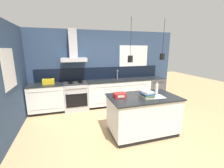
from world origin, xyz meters
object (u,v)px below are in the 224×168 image
(book_stack, at_px, (147,94))
(yellow_toolbox, at_px, (48,82))
(dishwasher, at_px, (153,89))
(bottle_on_island, at_px, (157,90))
(red_supply_box, at_px, (120,95))
(oven_range, at_px, (76,96))

(book_stack, xyz_separation_m, yellow_toolbox, (-2.26, 2.05, 0.01))
(dishwasher, relative_size, bottle_on_island, 2.64)
(dishwasher, xyz_separation_m, red_supply_box, (-2.08, -1.88, 0.51))
(dishwasher, height_order, red_supply_box, red_supply_box)
(bottle_on_island, height_order, red_supply_box, bottle_on_island)
(bottle_on_island, bearing_deg, dishwasher, 58.73)
(dishwasher, bearing_deg, oven_range, -179.92)
(yellow_toolbox, bearing_deg, dishwasher, -0.00)
(oven_range, distance_m, dishwasher, 2.94)
(oven_range, xyz_separation_m, bottle_on_island, (1.71, -2.01, 0.60))
(oven_range, bearing_deg, bottle_on_island, -49.67)
(bottle_on_island, relative_size, yellow_toolbox, 1.01)
(red_supply_box, bearing_deg, oven_range, 114.50)
(red_supply_box, distance_m, yellow_toolbox, 2.51)
(book_stack, bearing_deg, oven_range, 125.34)
(oven_range, bearing_deg, red_supply_box, -65.50)
(oven_range, height_order, book_stack, book_stack)
(dishwasher, distance_m, bottle_on_island, 2.44)
(oven_range, relative_size, dishwasher, 1.00)
(oven_range, height_order, yellow_toolbox, yellow_toolbox)
(bottle_on_island, relative_size, book_stack, 1.00)
(dishwasher, bearing_deg, red_supply_box, -137.85)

